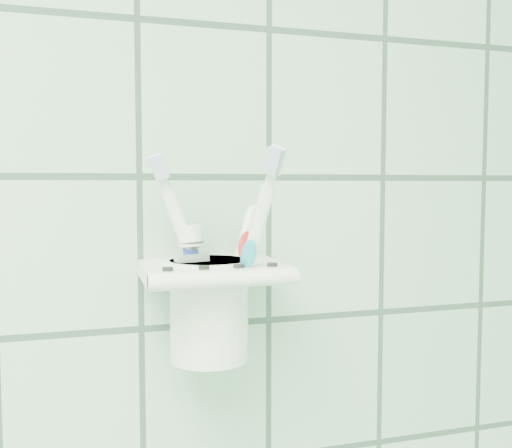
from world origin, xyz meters
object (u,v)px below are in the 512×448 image
toothbrush_orange (225,244)px  holder_bracket (213,273)px  toothpaste_tube (197,281)px  cup (209,306)px  toothbrush_pink (226,247)px  toothbrush_blue (218,240)px

toothbrush_orange → holder_bracket: bearing=-148.2°
holder_bracket → toothpaste_tube: bearing=-159.4°
holder_bracket → cup: size_ratio=1.37×
toothbrush_pink → toothbrush_orange: bearing=-112.0°
toothbrush_pink → toothbrush_blue: bearing=-143.9°
toothbrush_pink → toothbrush_blue: size_ratio=0.94×
cup → toothbrush_orange: bearing=-21.5°
cup → holder_bracket: bearing=-55.9°
toothbrush_blue → toothbrush_pink: bearing=34.1°
holder_bracket → toothbrush_orange: size_ratio=0.65×
toothbrush_orange → toothbrush_blue: bearing=-132.2°
holder_bracket → toothpaste_tube: size_ratio=1.07×
holder_bracket → toothbrush_pink: size_ratio=0.67×
toothbrush_blue → toothpaste_tube: 0.05m
toothbrush_blue → toothpaste_tube: bearing=-167.8°
holder_bracket → toothbrush_orange: (0.01, -0.00, 0.03)m
cup → toothbrush_pink: bearing=-4.4°
holder_bracket → toothbrush_blue: bearing=-27.2°
toothbrush_pink → toothbrush_orange: toothbrush_orange is taller
toothbrush_pink → toothpaste_tube: bearing=-158.7°
toothbrush_blue → cup: bearing=140.6°
cup → toothbrush_pink: (0.02, -0.00, 0.06)m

